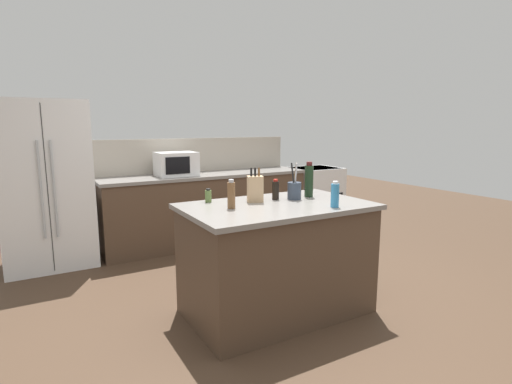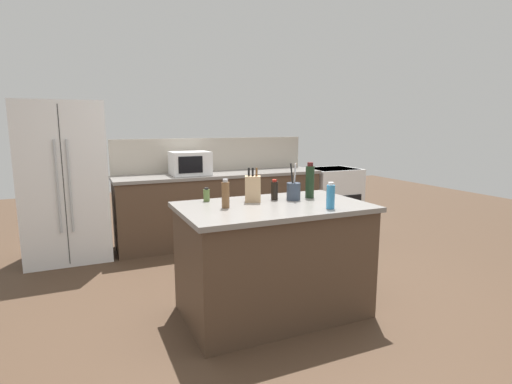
{
  "view_description": "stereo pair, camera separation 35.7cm",
  "coord_description": "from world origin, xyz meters",
  "px_view_note": "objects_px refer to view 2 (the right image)",
  "views": [
    {
      "loc": [
        -1.76,
        -2.71,
        1.59
      ],
      "look_at": [
        0.0,
        0.35,
        0.99
      ],
      "focal_mm": 28.0,
      "sensor_mm": 36.0,
      "label": 1
    },
    {
      "loc": [
        -1.44,
        -2.87,
        1.59
      ],
      "look_at": [
        0.0,
        0.35,
        0.99
      ],
      "focal_mm": 28.0,
      "sensor_mm": 36.0,
      "label": 2
    }
  ],
  "objects_px": {
    "soy_sauce_bottle": "(274,190)",
    "wine_bottle": "(310,181)",
    "refrigerator": "(65,182)",
    "utensil_crock": "(294,191)",
    "pepper_grinder": "(226,194)",
    "dish_soap_bottle": "(331,196)",
    "knife_block": "(253,189)",
    "microwave": "(190,163)",
    "range_oven": "(332,198)",
    "spice_jar_oregano": "(207,195)"
  },
  "relations": [
    {
      "from": "range_oven",
      "to": "utensil_crock",
      "type": "xyz_separation_m",
      "value": [
        -1.87,
        -2.09,
        0.56
      ]
    },
    {
      "from": "knife_block",
      "to": "wine_bottle",
      "type": "bearing_deg",
      "value": 18.85
    },
    {
      "from": "refrigerator",
      "to": "dish_soap_bottle",
      "type": "distance_m",
      "value": 3.22
    },
    {
      "from": "microwave",
      "to": "pepper_grinder",
      "type": "height_order",
      "value": "microwave"
    },
    {
      "from": "soy_sauce_bottle",
      "to": "dish_soap_bottle",
      "type": "xyz_separation_m",
      "value": [
        0.23,
        -0.51,
        0.01
      ]
    },
    {
      "from": "knife_block",
      "to": "utensil_crock",
      "type": "bearing_deg",
      "value": 11.05
    },
    {
      "from": "soy_sauce_bottle",
      "to": "dish_soap_bottle",
      "type": "distance_m",
      "value": 0.56
    },
    {
      "from": "refrigerator",
      "to": "pepper_grinder",
      "type": "bearing_deg",
      "value": -61.55
    },
    {
      "from": "wine_bottle",
      "to": "dish_soap_bottle",
      "type": "relative_size",
      "value": 1.53
    },
    {
      "from": "spice_jar_oregano",
      "to": "wine_bottle",
      "type": "bearing_deg",
      "value": -13.57
    },
    {
      "from": "soy_sauce_bottle",
      "to": "utensil_crock",
      "type": "bearing_deg",
      "value": -26.89
    },
    {
      "from": "soy_sauce_bottle",
      "to": "pepper_grinder",
      "type": "height_order",
      "value": "pepper_grinder"
    },
    {
      "from": "refrigerator",
      "to": "utensil_crock",
      "type": "bearing_deg",
      "value": -49.18
    },
    {
      "from": "utensil_crock",
      "to": "spice_jar_oregano",
      "type": "relative_size",
      "value": 2.75
    },
    {
      "from": "knife_block",
      "to": "spice_jar_oregano",
      "type": "relative_size",
      "value": 2.49
    },
    {
      "from": "utensil_crock",
      "to": "pepper_grinder",
      "type": "bearing_deg",
      "value": -173.77
    },
    {
      "from": "knife_block",
      "to": "pepper_grinder",
      "type": "distance_m",
      "value": 0.33
    },
    {
      "from": "wine_bottle",
      "to": "pepper_grinder",
      "type": "bearing_deg",
      "value": -172.59
    },
    {
      "from": "refrigerator",
      "to": "dish_soap_bottle",
      "type": "relative_size",
      "value": 8.88
    },
    {
      "from": "microwave",
      "to": "utensil_crock",
      "type": "distance_m",
      "value": 2.12
    },
    {
      "from": "range_oven",
      "to": "spice_jar_oregano",
      "type": "xyz_separation_m",
      "value": [
        -2.57,
        -1.84,
        0.53
      ]
    },
    {
      "from": "pepper_grinder",
      "to": "refrigerator",
      "type": "bearing_deg",
      "value": 118.45
    },
    {
      "from": "utensil_crock",
      "to": "pepper_grinder",
      "type": "xyz_separation_m",
      "value": [
        -0.65,
        -0.07,
        0.03
      ]
    },
    {
      "from": "pepper_grinder",
      "to": "dish_soap_bottle",
      "type": "xyz_separation_m",
      "value": [
        0.73,
        -0.36,
        -0.01
      ]
    },
    {
      "from": "soy_sauce_bottle",
      "to": "wine_bottle",
      "type": "bearing_deg",
      "value": -6.29
    },
    {
      "from": "microwave",
      "to": "soy_sauce_bottle",
      "type": "height_order",
      "value": "microwave"
    },
    {
      "from": "microwave",
      "to": "spice_jar_oregano",
      "type": "distance_m",
      "value": 1.87
    },
    {
      "from": "range_oven",
      "to": "knife_block",
      "type": "distance_m",
      "value": 3.06
    },
    {
      "from": "knife_block",
      "to": "spice_jar_oregano",
      "type": "height_order",
      "value": "knife_block"
    },
    {
      "from": "refrigerator",
      "to": "pepper_grinder",
      "type": "relative_size",
      "value": 8.06
    },
    {
      "from": "knife_block",
      "to": "soy_sauce_bottle",
      "type": "distance_m",
      "value": 0.21
    },
    {
      "from": "microwave",
      "to": "knife_block",
      "type": "xyz_separation_m",
      "value": [
        0.0,
        -2.02,
        -0.04
      ]
    },
    {
      "from": "refrigerator",
      "to": "pepper_grinder",
      "type": "distance_m",
      "value": 2.52
    },
    {
      "from": "refrigerator",
      "to": "microwave",
      "type": "height_order",
      "value": "refrigerator"
    },
    {
      "from": "refrigerator",
      "to": "microwave",
      "type": "xyz_separation_m",
      "value": [
        1.49,
        -0.05,
        0.17
      ]
    },
    {
      "from": "knife_block",
      "to": "pepper_grinder",
      "type": "xyz_separation_m",
      "value": [
        -0.3,
        -0.14,
        -0.01
      ]
    },
    {
      "from": "knife_block",
      "to": "dish_soap_bottle",
      "type": "distance_m",
      "value": 0.67
    },
    {
      "from": "microwave",
      "to": "knife_block",
      "type": "height_order",
      "value": "microwave"
    },
    {
      "from": "microwave",
      "to": "soy_sauce_bottle",
      "type": "relative_size",
      "value": 2.79
    },
    {
      "from": "range_oven",
      "to": "soy_sauce_bottle",
      "type": "distance_m",
      "value": 2.9
    },
    {
      "from": "utensil_crock",
      "to": "range_oven",
      "type": "bearing_deg",
      "value": 48.2
    },
    {
      "from": "refrigerator",
      "to": "range_oven",
      "type": "distance_m",
      "value": 3.75
    },
    {
      "from": "utensil_crock",
      "to": "spice_jar_oregano",
      "type": "bearing_deg",
      "value": 160.26
    },
    {
      "from": "range_oven",
      "to": "dish_soap_bottle",
      "type": "bearing_deg",
      "value": -125.26
    },
    {
      "from": "spice_jar_oregano",
      "to": "dish_soap_bottle",
      "type": "xyz_separation_m",
      "value": [
        0.79,
        -0.69,
        0.04
      ]
    },
    {
      "from": "microwave",
      "to": "knife_block",
      "type": "distance_m",
      "value": 2.02
    },
    {
      "from": "spice_jar_oregano",
      "to": "knife_block",
      "type": "bearing_deg",
      "value": -27.48
    },
    {
      "from": "dish_soap_bottle",
      "to": "knife_block",
      "type": "bearing_deg",
      "value": 130.95
    },
    {
      "from": "range_oven",
      "to": "utensil_crock",
      "type": "bearing_deg",
      "value": -131.8
    },
    {
      "from": "spice_jar_oregano",
      "to": "wine_bottle",
      "type": "relative_size",
      "value": 0.37
    }
  ]
}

